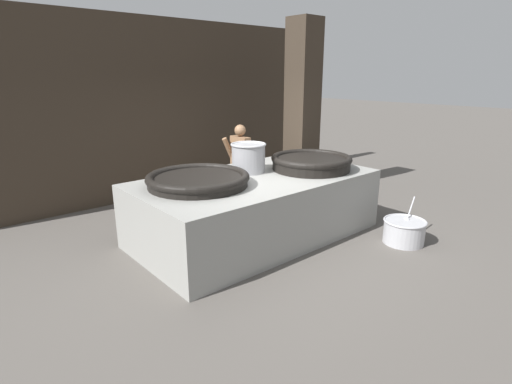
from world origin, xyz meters
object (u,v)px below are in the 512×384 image
at_px(giant_wok_far, 311,162).
at_px(giant_wok_near, 198,179).
at_px(cook, 240,162).
at_px(stock_pot, 248,157).
at_px(prep_bowl_vegetables, 404,230).

bearing_deg(giant_wok_far, giant_wok_near, 169.22).
distance_m(giant_wok_far, cook, 1.69).
xyz_separation_m(giant_wok_near, stock_pot, (1.07, 0.17, 0.15)).
xyz_separation_m(giant_wok_near, giant_wok_far, (1.95, -0.37, 0.03)).
bearing_deg(cook, stock_pot, 58.71).
height_order(giant_wok_far, cook, cook).
relative_size(giant_wok_far, prep_bowl_vegetables, 1.63).
bearing_deg(prep_bowl_vegetables, giant_wok_far, 108.97).
distance_m(stock_pot, prep_bowl_vegetables, 2.65).
height_order(giant_wok_near, prep_bowl_vegetables, giant_wok_near).
bearing_deg(giant_wok_far, cook, 95.87).
bearing_deg(giant_wok_near, prep_bowl_vegetables, -36.82).
bearing_deg(giant_wok_near, cook, 35.86).
relative_size(cook, prep_bowl_vegetables, 1.93).
bearing_deg(prep_bowl_vegetables, cook, 102.18).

